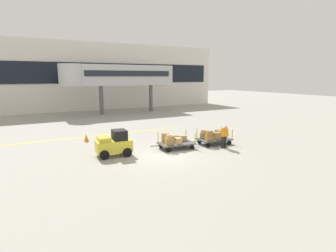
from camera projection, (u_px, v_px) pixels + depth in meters
ground_plane at (163, 155)px, 16.78m from camera, size 120.00×120.00×0.00m
apron_lead_line at (92, 136)px, 21.98m from camera, size 15.75×0.29×0.01m
terminal_building at (75, 76)px, 38.19m from camera, size 44.99×2.51×9.51m
jet_bridge at (114, 76)px, 34.84m from camera, size 14.73×3.00×6.22m
baggage_tug at (114, 144)px, 16.46m from camera, size 2.19×1.40×1.58m
baggage_cart_lead at (174, 141)px, 18.14m from camera, size 3.06×1.61×1.10m
baggage_cart_middle at (213, 137)px, 19.36m from camera, size 3.06×1.61×1.10m
baggage_handler at (225, 136)px, 18.20m from camera, size 0.50×0.51×1.56m
safety_cone_near at (86, 138)px, 20.19m from camera, size 0.36×0.36×0.55m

